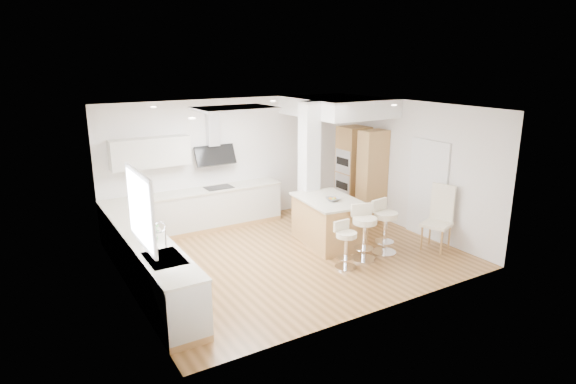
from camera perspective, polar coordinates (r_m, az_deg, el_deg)
ground at (r=9.32m, az=0.23°, el=-7.42°), size 6.00×6.00×0.00m
ceiling at (r=9.32m, az=0.23°, el=-7.42°), size 6.00×5.00×0.02m
wall_back at (r=11.03m, az=-6.54°, el=3.73°), size 6.00×0.04×2.80m
wall_left at (r=7.80m, az=-18.94°, el=-1.98°), size 0.04×5.00×2.80m
wall_right at (r=10.70m, az=14.12°, el=3.00°), size 0.04×5.00×2.80m
skylight at (r=8.78m, az=-6.30°, el=9.79°), size 4.10×2.10×0.06m
window_left at (r=6.89m, az=-17.14°, el=-1.56°), size 0.06×1.28×1.07m
doorway_right at (r=10.37m, az=16.20°, el=0.18°), size 0.05×1.00×2.10m
counter_left at (r=8.39m, az=-16.72°, el=-7.42°), size 0.63×4.50×1.35m
counter_back at (r=10.61m, az=-10.29°, el=-0.82°), size 3.62×0.63×2.50m
pillar at (r=10.20m, az=2.51°, el=2.85°), size 0.35×0.35×2.80m
soffit at (r=10.97m, az=5.91°, el=10.03°), size 1.78×2.20×0.40m
oven_column at (r=11.44m, az=8.53°, el=2.29°), size 0.63×1.21×2.10m
peninsula at (r=9.75m, az=4.79°, el=-3.44°), size 1.18×1.65×1.01m
bar_stool_a at (r=8.65m, az=6.83°, el=-5.94°), size 0.41×0.41×0.86m
bar_stool_b at (r=9.01m, az=8.99°, el=-4.43°), size 0.58×0.58×1.05m
bar_stool_c at (r=9.38m, az=11.36°, el=-3.72°), size 0.54×0.54×1.05m
dining_chair at (r=9.86m, az=17.52°, el=-2.62°), size 0.64×0.64×1.28m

